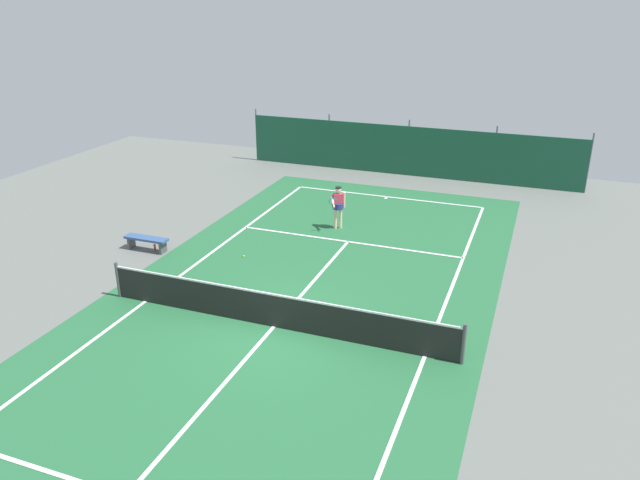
% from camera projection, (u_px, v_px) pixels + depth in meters
% --- Properties ---
extents(ground_plane, '(36.00, 36.00, 0.00)m').
position_uv_depth(ground_plane, '(274.00, 327.00, 16.53)').
color(ground_plane, slate).
extents(court_surface, '(11.02, 26.60, 0.01)m').
position_uv_depth(court_surface, '(274.00, 327.00, 16.53)').
color(court_surface, '#236038').
rests_on(court_surface, ground).
extents(tennis_net, '(10.12, 0.10, 1.10)m').
position_uv_depth(tennis_net, '(274.00, 310.00, 16.34)').
color(tennis_net, black).
rests_on(tennis_net, ground).
extents(back_fence, '(16.30, 0.98, 2.70)m').
position_uv_depth(back_fence, '(409.00, 159.00, 30.19)').
color(back_fence, '#195138').
rests_on(back_fence, ground).
extents(tennis_player, '(0.55, 0.83, 1.64)m').
position_uv_depth(tennis_player, '(338.00, 204.00, 22.96)').
color(tennis_player, beige).
rests_on(tennis_player, ground).
extents(tennis_ball_near_player, '(0.07, 0.07, 0.07)m').
position_uv_depth(tennis_ball_near_player, '(244.00, 256.00, 20.81)').
color(tennis_ball_near_player, '#CCDB33').
rests_on(tennis_ball_near_player, ground).
extents(parked_car, '(2.13, 4.26, 1.68)m').
position_uv_depth(parked_car, '(380.00, 145.00, 32.17)').
color(parked_car, navy).
rests_on(parked_car, ground).
extents(courtside_bench, '(1.60, 0.40, 0.49)m').
position_uv_depth(courtside_bench, '(146.00, 240.00, 21.21)').
color(courtside_bench, '#335184').
rests_on(courtside_bench, ground).
extents(water_bottle, '(0.08, 0.08, 0.24)m').
position_uv_depth(water_bottle, '(155.00, 248.00, 21.28)').
color(water_bottle, '#D84C38').
rests_on(water_bottle, ground).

